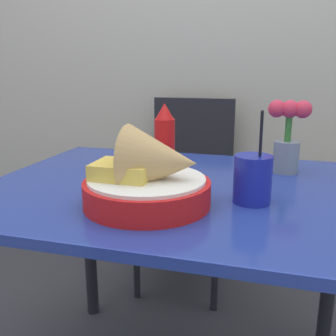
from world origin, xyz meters
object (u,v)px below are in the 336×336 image
Objects in this scene: ketchup_bottle at (165,142)px; flower_vase at (288,136)px; food_basket at (152,178)px; drink_cup at (252,180)px; chair_far_window at (189,175)px.

ketchup_bottle is 0.37m from flower_vase.
drink_cup reaches higher than food_basket.
ketchup_bottle is 0.30m from drink_cup.
food_basket is 0.50m from flower_vase.
ketchup_bottle is 0.98× the size of flower_vase.
food_basket is 1.37× the size of ketchup_bottle.
food_basket is at bearing -159.06° from drink_cup.
drink_cup reaches higher than ketchup_bottle.
flower_vase is (0.34, 0.15, 0.01)m from ketchup_bottle.
drink_cup is at bearing -30.15° from ketchup_bottle.
ketchup_bottle is at bearing 98.83° from food_basket.
flower_vase is (0.08, 0.30, 0.06)m from drink_cup.
chair_far_window is at bearing 111.50° from drink_cup.
chair_far_window is at bearing 97.05° from food_basket.
drink_cup is (0.26, -0.15, -0.05)m from ketchup_bottle.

